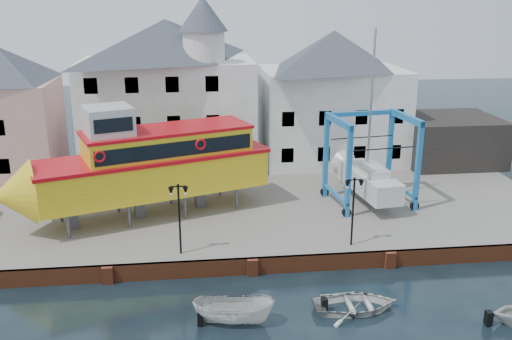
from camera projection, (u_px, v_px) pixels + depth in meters
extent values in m
plane|color=black|center=(253.00, 275.00, 32.23)|extent=(140.00, 140.00, 0.00)
cube|color=slate|center=(237.00, 199.00, 42.50)|extent=(44.00, 22.00, 1.00)
cube|color=brown|center=(252.00, 266.00, 32.19)|extent=(44.00, 0.25, 1.00)
cube|color=brown|center=(108.00, 275.00, 31.16)|extent=(0.60, 0.36, 1.00)
cube|color=brown|center=(253.00, 267.00, 32.03)|extent=(0.60, 0.36, 1.00)
cube|color=brown|center=(390.00, 260.00, 32.91)|extent=(0.60, 0.36, 1.00)
cube|color=tan|center=(6.00, 128.00, 45.88)|extent=(8.00, 7.00, 7.50)
cube|color=black|center=(3.00, 166.00, 43.31)|extent=(1.00, 0.08, 1.20)
cube|color=silver|center=(169.00, 114.00, 47.55)|extent=(14.00, 8.00, 9.00)
pyramid|color=#373C44|center=(165.00, 40.00, 45.71)|extent=(14.00, 8.00, 3.20)
cube|color=black|center=(97.00, 163.00, 44.07)|extent=(1.00, 0.08, 1.20)
cube|color=black|center=(137.00, 162.00, 44.40)|extent=(1.00, 0.08, 1.20)
cube|color=black|center=(176.00, 161.00, 44.73)|extent=(1.00, 0.08, 1.20)
cube|color=black|center=(214.00, 159.00, 45.05)|extent=(1.00, 0.08, 1.20)
cube|color=black|center=(94.00, 125.00, 43.17)|extent=(1.00, 0.08, 1.20)
cube|color=black|center=(134.00, 124.00, 43.49)|extent=(1.00, 0.08, 1.20)
cube|color=black|center=(174.00, 123.00, 43.82)|extent=(1.00, 0.08, 1.20)
cube|color=black|center=(213.00, 122.00, 44.15)|extent=(1.00, 0.08, 1.20)
cube|color=black|center=(91.00, 86.00, 42.26)|extent=(1.00, 0.08, 1.20)
cube|color=black|center=(132.00, 85.00, 42.59)|extent=(1.00, 0.08, 1.20)
cube|color=black|center=(172.00, 84.00, 42.92)|extent=(1.00, 0.08, 1.20)
cube|color=black|center=(212.00, 84.00, 43.25)|extent=(1.00, 0.08, 1.20)
cylinder|color=silver|center=(204.00, 47.00, 43.89)|extent=(3.20, 3.20, 2.40)
cone|color=#373C44|center=(203.00, 13.00, 43.13)|extent=(3.80, 3.80, 2.60)
cube|color=silver|center=(331.00, 115.00, 49.70)|extent=(12.00, 8.00, 8.00)
pyramid|color=#373C44|center=(334.00, 50.00, 48.02)|extent=(12.00, 8.00, 3.20)
cube|color=black|center=(287.00, 155.00, 46.18)|extent=(1.00, 0.08, 1.20)
cube|color=black|center=(324.00, 154.00, 46.51)|extent=(1.00, 0.08, 1.20)
cube|color=black|center=(359.00, 153.00, 46.84)|extent=(1.00, 0.08, 1.20)
cube|color=black|center=(395.00, 152.00, 47.17)|extent=(1.00, 0.08, 1.20)
cube|color=black|center=(288.00, 119.00, 45.28)|extent=(1.00, 0.08, 1.20)
cube|color=black|center=(325.00, 118.00, 45.61)|extent=(1.00, 0.08, 1.20)
cube|color=black|center=(361.00, 117.00, 45.94)|extent=(1.00, 0.08, 1.20)
cube|color=black|center=(397.00, 116.00, 46.26)|extent=(1.00, 0.08, 1.20)
cube|color=black|center=(448.00, 139.00, 49.50)|extent=(8.00, 7.00, 4.00)
cylinder|color=black|center=(180.00, 221.00, 32.03)|extent=(0.12, 0.12, 4.00)
cube|color=black|center=(178.00, 186.00, 31.41)|extent=(0.90, 0.06, 0.06)
sphere|color=black|center=(178.00, 185.00, 31.39)|extent=(0.16, 0.16, 0.16)
cone|color=black|center=(171.00, 191.00, 31.44)|extent=(0.32, 0.32, 0.45)
sphere|color=silver|center=(171.00, 194.00, 31.50)|extent=(0.18, 0.18, 0.18)
cone|color=black|center=(186.00, 191.00, 31.53)|extent=(0.32, 0.32, 0.45)
sphere|color=silver|center=(186.00, 194.00, 31.59)|extent=(0.18, 0.18, 0.18)
cylinder|color=black|center=(353.00, 213.00, 33.12)|extent=(0.12, 0.12, 4.00)
cube|color=black|center=(355.00, 180.00, 32.50)|extent=(0.90, 0.06, 0.06)
sphere|color=black|center=(355.00, 179.00, 32.48)|extent=(0.16, 0.16, 0.16)
cone|color=black|center=(348.00, 185.00, 32.54)|extent=(0.32, 0.32, 0.45)
sphere|color=silver|center=(347.00, 188.00, 32.59)|extent=(0.18, 0.18, 0.18)
cone|color=black|center=(361.00, 184.00, 32.63)|extent=(0.32, 0.32, 0.45)
sphere|color=silver|center=(361.00, 187.00, 32.68)|extent=(0.18, 0.18, 0.18)
cylinder|color=#59595E|center=(68.00, 226.00, 34.35)|extent=(0.26, 0.26, 1.59)
cylinder|color=#59595E|center=(61.00, 210.00, 36.90)|extent=(0.26, 0.26, 1.59)
cylinder|color=#59595E|center=(129.00, 216.00, 35.92)|extent=(0.26, 0.26, 1.59)
cylinder|color=#59595E|center=(118.00, 201.00, 38.47)|extent=(0.26, 0.26, 1.59)
cylinder|color=#59595E|center=(185.00, 206.00, 37.49)|extent=(0.26, 0.26, 1.59)
cylinder|color=#59595E|center=(171.00, 193.00, 40.03)|extent=(0.26, 0.26, 1.59)
cylinder|color=#59595E|center=(237.00, 198.00, 39.06)|extent=(0.26, 0.26, 1.59)
cylinder|color=#59595E|center=(220.00, 185.00, 41.60)|extent=(0.26, 0.26, 1.59)
cube|color=#59595E|center=(73.00, 216.00, 35.85)|extent=(0.78, 0.71, 1.59)
cube|color=#59595E|center=(140.00, 205.00, 37.64)|extent=(0.78, 0.71, 1.59)
cube|color=#59595E|center=(200.00, 196.00, 39.43)|extent=(0.78, 0.71, 1.59)
cube|color=#EDB00E|center=(154.00, 175.00, 37.50)|extent=(15.37, 8.81, 2.34)
cone|color=#EDB00E|center=(13.00, 195.00, 33.87)|extent=(3.56, 4.59, 4.04)
cube|color=red|center=(152.00, 156.00, 37.11)|extent=(15.73, 9.07, 0.23)
cube|color=#EDB00E|center=(168.00, 144.00, 37.34)|extent=(11.23, 6.98, 1.70)
cube|color=black|center=(177.00, 149.00, 35.75)|extent=(9.63, 3.49, 0.96)
cube|color=black|center=(159.00, 137.00, 38.89)|extent=(9.63, 3.49, 0.96)
cube|color=red|center=(167.00, 130.00, 37.05)|extent=(11.46, 7.15, 0.19)
cube|color=silver|center=(108.00, 122.00, 35.22)|extent=(3.53, 3.53, 1.93)
cube|color=black|center=(113.00, 125.00, 33.99)|extent=(2.21, 0.84, 0.85)
torus|color=red|center=(99.00, 157.00, 33.64)|extent=(0.75, 0.39, 0.74)
torus|color=red|center=(201.00, 144.00, 36.33)|extent=(0.75, 0.39, 0.74)
cube|color=#165CA1|center=(349.00, 172.00, 36.96)|extent=(0.35, 0.35, 6.18)
cylinder|color=black|center=(347.00, 212.00, 37.79)|extent=(0.64, 0.30, 0.62)
cube|color=#165CA1|center=(326.00, 155.00, 40.75)|extent=(0.35, 0.35, 6.18)
cylinder|color=black|center=(324.00, 192.00, 41.59)|extent=(0.64, 0.30, 0.62)
cube|color=#165CA1|center=(418.00, 167.00, 38.12)|extent=(0.35, 0.35, 6.18)
cylinder|color=black|center=(414.00, 206.00, 38.96)|extent=(0.64, 0.30, 0.62)
cube|color=#165CA1|center=(390.00, 151.00, 41.92)|extent=(0.35, 0.35, 6.18)
cylinder|color=black|center=(387.00, 187.00, 42.76)|extent=(0.64, 0.30, 0.62)
cube|color=#165CA1|center=(339.00, 121.00, 37.97)|extent=(0.89, 4.42, 0.43)
cube|color=#165CA1|center=(335.00, 194.00, 39.52)|extent=(0.80, 4.41, 0.19)
cube|color=#165CA1|center=(406.00, 118.00, 39.13)|extent=(0.89, 4.42, 0.43)
cube|color=#165CA1|center=(401.00, 188.00, 40.69)|extent=(0.80, 4.41, 0.19)
cube|color=#165CA1|center=(360.00, 113.00, 40.45)|extent=(5.29, 1.01, 0.31)
cube|color=silver|center=(369.00, 182.00, 39.89)|extent=(2.89, 6.84, 1.41)
cone|color=silver|center=(347.00, 166.00, 43.52)|extent=(2.20, 1.67, 2.03)
cube|color=#59595E|center=(368.00, 195.00, 40.20)|extent=(0.42, 1.60, 0.62)
cube|color=silver|center=(373.00, 170.00, 39.19)|extent=(1.75, 2.81, 0.53)
cylinder|color=#99999E|center=(371.00, 102.00, 38.62)|extent=(0.18, 0.18, 9.72)
cube|color=black|center=(382.00, 149.00, 37.58)|extent=(4.67, 0.74, 0.05)
cube|color=black|center=(362.00, 137.00, 40.52)|extent=(4.67, 0.74, 0.05)
imported|color=silver|center=(234.00, 323.00, 27.57)|extent=(4.17, 2.16, 1.53)
imported|color=silver|center=(355.00, 310.00, 28.71)|extent=(4.27, 3.07, 0.88)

